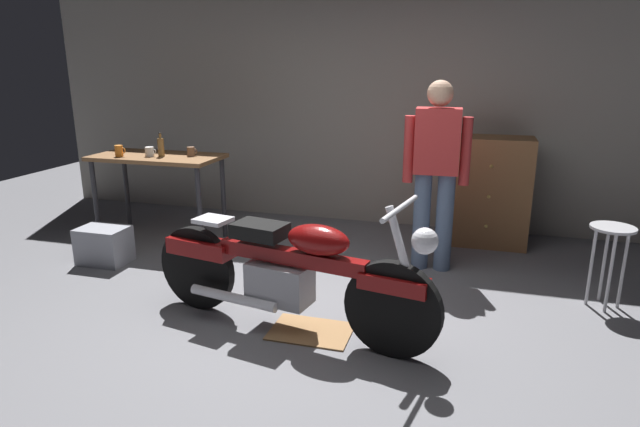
{
  "coord_description": "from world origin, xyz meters",
  "views": [
    {
      "loc": [
        1.13,
        -3.26,
        1.82
      ],
      "look_at": [
        -0.01,
        0.7,
        0.65
      ],
      "focal_mm": 30.23,
      "sensor_mm": 36.0,
      "label": 1
    }
  ],
  "objects_px": {
    "mug_orange_travel": "(119,151)",
    "motorcycle": "(288,270)",
    "wooden_dresser": "(488,191)",
    "storage_bin": "(104,245)",
    "mug_white_ceramic": "(150,152)",
    "bottle": "(161,147)",
    "person_standing": "(436,168)",
    "shop_stool": "(611,245)",
    "mug_brown_stoneware": "(191,151)"
  },
  "relations": [
    {
      "from": "bottle",
      "to": "mug_orange_travel",
      "type": "bearing_deg",
      "value": -162.31
    },
    {
      "from": "person_standing",
      "to": "wooden_dresser",
      "type": "bearing_deg",
      "value": -121.14
    },
    {
      "from": "shop_stool",
      "to": "bottle",
      "type": "bearing_deg",
      "value": 173.91
    },
    {
      "from": "wooden_dresser",
      "to": "bottle",
      "type": "distance_m",
      "value": 3.32
    },
    {
      "from": "shop_stool",
      "to": "storage_bin",
      "type": "relative_size",
      "value": 1.45
    },
    {
      "from": "person_standing",
      "to": "shop_stool",
      "type": "height_order",
      "value": "person_standing"
    },
    {
      "from": "wooden_dresser",
      "to": "storage_bin",
      "type": "height_order",
      "value": "wooden_dresser"
    },
    {
      "from": "person_standing",
      "to": "shop_stool",
      "type": "bearing_deg",
      "value": 159.69
    },
    {
      "from": "mug_white_ceramic",
      "to": "wooden_dresser",
      "type": "bearing_deg",
      "value": 15.27
    },
    {
      "from": "mug_orange_travel",
      "to": "person_standing",
      "type": "bearing_deg",
      "value": 2.45
    },
    {
      "from": "shop_stool",
      "to": "bottle",
      "type": "height_order",
      "value": "bottle"
    },
    {
      "from": "motorcycle",
      "to": "wooden_dresser",
      "type": "bearing_deg",
      "value": 71.17
    },
    {
      "from": "person_standing",
      "to": "shop_stool",
      "type": "distance_m",
      "value": 1.47
    },
    {
      "from": "person_standing",
      "to": "mug_brown_stoneware",
      "type": "relative_size",
      "value": 15.28
    },
    {
      "from": "person_standing",
      "to": "storage_bin",
      "type": "bearing_deg",
      "value": 11.3
    },
    {
      "from": "person_standing",
      "to": "mug_orange_travel",
      "type": "xyz_separation_m",
      "value": [
        -3.1,
        -0.13,
        0.03
      ]
    },
    {
      "from": "person_standing",
      "to": "storage_bin",
      "type": "xyz_separation_m",
      "value": [
        -2.94,
        -0.71,
        -0.76
      ]
    },
    {
      "from": "mug_brown_stoneware",
      "to": "mug_white_ceramic",
      "type": "distance_m",
      "value": 0.41
    },
    {
      "from": "person_standing",
      "to": "mug_white_ceramic",
      "type": "height_order",
      "value": "person_standing"
    },
    {
      "from": "person_standing",
      "to": "wooden_dresser",
      "type": "xyz_separation_m",
      "value": [
        0.48,
        0.86,
        -0.38
      ]
    },
    {
      "from": "storage_bin",
      "to": "mug_orange_travel",
      "type": "height_order",
      "value": "mug_orange_travel"
    },
    {
      "from": "mug_brown_stoneware",
      "to": "shop_stool",
      "type": "bearing_deg",
      "value": -8.11
    },
    {
      "from": "motorcycle",
      "to": "mug_white_ceramic",
      "type": "distance_m",
      "value": 2.48
    },
    {
      "from": "mug_orange_travel",
      "to": "bottle",
      "type": "bearing_deg",
      "value": 17.69
    },
    {
      "from": "wooden_dresser",
      "to": "motorcycle",
      "type": "bearing_deg",
      "value": -119.63
    },
    {
      "from": "mug_brown_stoneware",
      "to": "storage_bin",
      "type": "bearing_deg",
      "value": -122.31
    },
    {
      "from": "motorcycle",
      "to": "shop_stool",
      "type": "height_order",
      "value": "motorcycle"
    },
    {
      "from": "wooden_dresser",
      "to": "mug_brown_stoneware",
      "type": "distance_m",
      "value": 3.03
    },
    {
      "from": "motorcycle",
      "to": "mug_orange_travel",
      "type": "relative_size",
      "value": 18.84
    },
    {
      "from": "bottle",
      "to": "shop_stool",
      "type": "bearing_deg",
      "value": -6.09
    },
    {
      "from": "storage_bin",
      "to": "mug_brown_stoneware",
      "type": "distance_m",
      "value": 1.23
    },
    {
      "from": "wooden_dresser",
      "to": "mug_orange_travel",
      "type": "xyz_separation_m",
      "value": [
        -3.57,
        -1.0,
        0.41
      ]
    },
    {
      "from": "mug_brown_stoneware",
      "to": "bottle",
      "type": "height_order",
      "value": "bottle"
    },
    {
      "from": "person_standing",
      "to": "mug_brown_stoneware",
      "type": "bearing_deg",
      "value": -4.61
    },
    {
      "from": "motorcycle",
      "to": "person_standing",
      "type": "xyz_separation_m",
      "value": [
        0.85,
        1.47,
        0.48
      ]
    },
    {
      "from": "motorcycle",
      "to": "person_standing",
      "type": "height_order",
      "value": "person_standing"
    },
    {
      "from": "mug_white_ceramic",
      "to": "mug_orange_travel",
      "type": "bearing_deg",
      "value": -160.79
    },
    {
      "from": "mug_orange_travel",
      "to": "wooden_dresser",
      "type": "bearing_deg",
      "value": 15.59
    },
    {
      "from": "mug_orange_travel",
      "to": "motorcycle",
      "type": "bearing_deg",
      "value": -30.78
    },
    {
      "from": "motorcycle",
      "to": "mug_orange_travel",
      "type": "distance_m",
      "value": 2.66
    },
    {
      "from": "wooden_dresser",
      "to": "mug_white_ceramic",
      "type": "relative_size",
      "value": 9.21
    },
    {
      "from": "motorcycle",
      "to": "wooden_dresser",
      "type": "relative_size",
      "value": 1.97
    },
    {
      "from": "person_standing",
      "to": "storage_bin",
      "type": "relative_size",
      "value": 3.8
    },
    {
      "from": "storage_bin",
      "to": "shop_stool",
      "type": "bearing_deg",
      "value": 3.62
    },
    {
      "from": "storage_bin",
      "to": "mug_white_ceramic",
      "type": "distance_m",
      "value": 1.04
    },
    {
      "from": "wooden_dresser",
      "to": "mug_brown_stoneware",
      "type": "relative_size",
      "value": 10.06
    },
    {
      "from": "storage_bin",
      "to": "bottle",
      "type": "relative_size",
      "value": 1.83
    },
    {
      "from": "motorcycle",
      "to": "wooden_dresser",
      "type": "xyz_separation_m",
      "value": [
        1.33,
        2.33,
        0.1
      ]
    },
    {
      "from": "bottle",
      "to": "storage_bin",
      "type": "bearing_deg",
      "value": -108.54
    },
    {
      "from": "storage_bin",
      "to": "wooden_dresser",
      "type": "bearing_deg",
      "value": 24.74
    }
  ]
}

